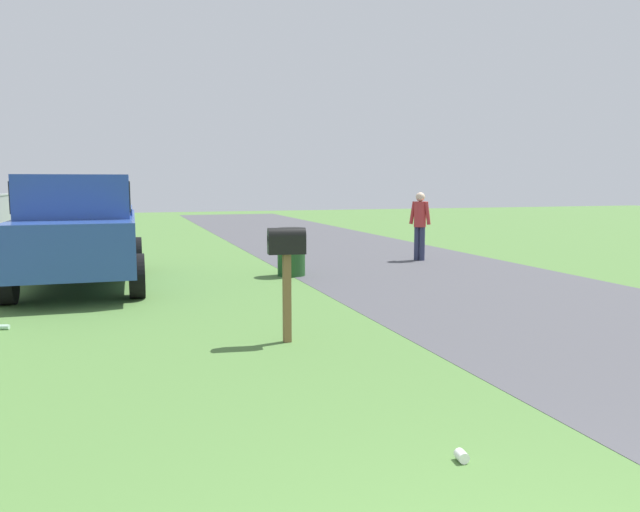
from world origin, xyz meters
TOP-DOWN VIEW (x-y plane):
  - road_asphalt at (6.00, -4.61)m, footprint 60.00×5.73m
  - mailbox at (5.65, -0.27)m, footprint 0.26×0.48m
  - pickup_truck at (10.73, 2.38)m, footprint 5.00×2.34m
  - trash_bin at (10.86, -1.76)m, footprint 0.61×0.61m
  - pedestrian at (12.32, -5.51)m, footprint 0.40×0.43m
  - litter_cup_midfield_a at (2.10, -0.59)m, footprint 0.11×0.09m
  - litter_bottle_near_hydrant at (7.45, 3.21)m, footprint 0.12×0.23m

SIDE VIEW (x-z plane):
  - road_asphalt at x=6.00m, z-range 0.00..0.01m
  - litter_bottle_near_hydrant at x=7.45m, z-range 0.00..0.07m
  - litter_cup_midfield_a at x=2.10m, z-range 0.00..0.08m
  - trash_bin at x=10.86m, z-range 0.00..1.01m
  - pedestrian at x=12.32m, z-range 0.14..1.85m
  - pickup_truck at x=10.73m, z-range 0.06..2.15m
  - mailbox at x=5.65m, z-range 0.42..1.83m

